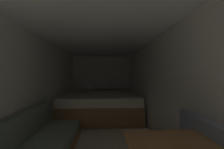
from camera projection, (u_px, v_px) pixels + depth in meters
The scene contains 6 objects.
ground_plane at pixel (98, 142), 2.43m from camera, with size 7.48×7.48×0.00m, color beige.
wall_back at pixel (102, 81), 5.19m from camera, with size 2.42×0.05×2.03m, color silver.
wall_left at pixel (34, 90), 2.37m from camera, with size 0.05×5.48×2.03m, color silver.
wall_right at pixel (159, 89), 2.49m from camera, with size 0.05×5.48×2.03m, color silver.
ceiling_slab at pixel (98, 34), 2.43m from camera, with size 2.42×5.48×0.05m, color white.
bed at pixel (101, 103), 4.09m from camera, with size 2.20×2.09×0.88m.
Camera 1 is at (0.13, -0.21, 1.30)m, focal length 20.56 mm.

